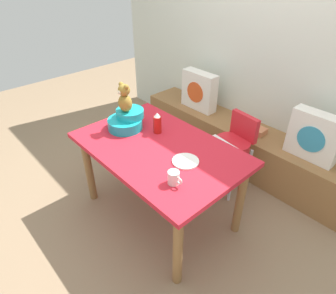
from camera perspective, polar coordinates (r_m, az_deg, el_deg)
ground_plane at (r=2.79m, az=-1.55°, el=-12.61°), size 8.00×8.00×0.00m
back_wall at (r=3.16m, az=19.65°, el=18.82°), size 4.40×0.10×2.60m
window_bench at (r=3.36m, az=13.88°, el=0.51°), size 2.60×0.44×0.46m
pillow_floral_left at (r=3.47m, az=6.13°, el=10.91°), size 0.44×0.15×0.44m
pillow_floral_right at (r=2.86m, az=26.76°, el=1.86°), size 0.44×0.15×0.44m
book_stack at (r=3.16m, az=16.84°, el=3.25°), size 0.20×0.14×0.06m
dining_table at (r=2.37m, az=-1.79°, el=-1.95°), size 1.37×0.89×0.74m
highchair at (r=2.81m, az=12.59°, el=0.59°), size 0.35×0.48×0.79m
infant_seat_teal at (r=2.56m, az=-8.08°, el=5.20°), size 0.30×0.33×0.16m
teddy_bear at (r=2.47m, az=-8.47°, el=9.40°), size 0.13×0.12×0.25m
ketchup_bottle at (r=2.46m, az=-2.09°, el=4.65°), size 0.07×0.07×0.18m
coffee_mug at (r=1.93m, az=1.16°, el=-6.03°), size 0.12×0.08×0.09m
dinner_plate_near at (r=2.15m, az=3.46°, el=-2.79°), size 0.20×0.20×0.01m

